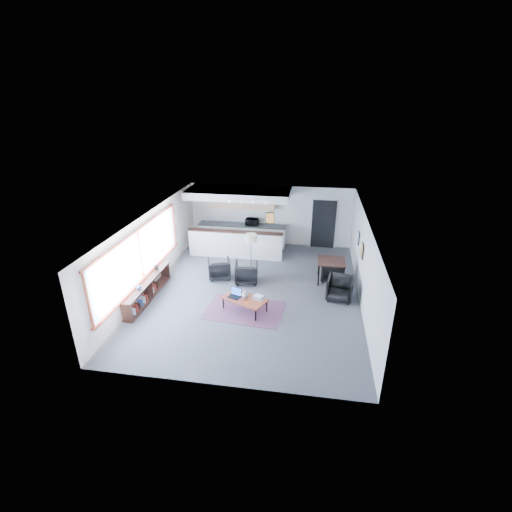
# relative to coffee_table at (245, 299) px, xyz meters

# --- Properties ---
(room) EXTENTS (7.02, 9.02, 2.62)m
(room) POSITION_rel_coffee_table_xyz_m (0.05, 1.24, 0.90)
(room) COLOR #464649
(room) RESTS_ON ground
(window) EXTENTS (0.10, 5.95, 1.66)m
(window) POSITION_rel_coffee_table_xyz_m (-3.41, 0.34, 1.06)
(window) COLOR #8CBFFF
(window) RESTS_ON room
(console) EXTENTS (0.35, 3.00, 0.80)m
(console) POSITION_rel_coffee_table_xyz_m (-3.25, 0.20, -0.07)
(console) COLOR black
(console) RESTS_ON floor
(kitchenette) EXTENTS (4.20, 1.96, 2.60)m
(kitchenette) POSITION_rel_coffee_table_xyz_m (-1.15, 4.95, 0.98)
(kitchenette) COLOR white
(kitchenette) RESTS_ON floor
(doorway) EXTENTS (1.10, 0.12, 2.15)m
(doorway) POSITION_rel_coffee_table_xyz_m (2.35, 5.67, 0.68)
(doorway) COLOR black
(doorway) RESTS_ON room
(track_light) EXTENTS (1.60, 0.07, 0.15)m
(track_light) POSITION_rel_coffee_table_xyz_m (-0.54, 3.44, 2.13)
(track_light) COLOR silver
(track_light) RESTS_ON room
(wall_art_lower) EXTENTS (0.03, 0.38, 0.48)m
(wall_art_lower) POSITION_rel_coffee_table_xyz_m (3.52, 1.64, 1.15)
(wall_art_lower) COLOR black
(wall_art_lower) RESTS_ON room
(wall_art_upper) EXTENTS (0.03, 0.34, 0.44)m
(wall_art_upper) POSITION_rel_coffee_table_xyz_m (3.52, 2.94, 1.10)
(wall_art_upper) COLOR black
(wall_art_upper) RESTS_ON room
(kilim_rug) EXTENTS (2.49, 1.81, 0.01)m
(kilim_rug) POSITION_rel_coffee_table_xyz_m (0.00, 0.00, -0.39)
(kilim_rug) COLOR #4F2A40
(kilim_rug) RESTS_ON floor
(coffee_table) EXTENTS (1.48, 1.19, 0.43)m
(coffee_table) POSITION_rel_coffee_table_xyz_m (0.00, 0.00, 0.00)
(coffee_table) COLOR maroon
(coffee_table) RESTS_ON floor
(laptop) EXTENTS (0.45, 0.40, 0.26)m
(laptop) POSITION_rel_coffee_table_xyz_m (-0.31, 0.07, 0.11)
(laptop) COLOR black
(laptop) RESTS_ON coffee_table
(ceramic_pot) EXTENTS (0.23, 0.23, 0.23)m
(ceramic_pot) POSITION_rel_coffee_table_xyz_m (0.01, 0.01, 0.15)
(ceramic_pot) COLOR gray
(ceramic_pot) RESTS_ON coffee_table
(book_stack) EXTENTS (0.41, 0.38, 0.10)m
(book_stack) POSITION_rel_coffee_table_xyz_m (0.43, 0.05, 0.08)
(book_stack) COLOR silver
(book_stack) RESTS_ON coffee_table
(coaster) EXTENTS (0.11, 0.11, 0.01)m
(coaster) POSITION_rel_coffee_table_xyz_m (0.11, -0.22, 0.04)
(coaster) COLOR #E5590C
(coaster) RESTS_ON coffee_table
(armchair_left) EXTENTS (0.95, 0.92, 0.79)m
(armchair_left) POSITION_rel_coffee_table_xyz_m (-1.34, 2.05, -0.00)
(armchair_left) COLOR black
(armchair_left) RESTS_ON floor
(armchair_right) EXTENTS (0.87, 0.83, 0.80)m
(armchair_right) POSITION_rel_coffee_table_xyz_m (-0.29, 1.87, 0.01)
(armchair_right) COLOR black
(armchair_right) RESTS_ON floor
(floor_lamp) EXTENTS (0.51, 0.51, 1.50)m
(floor_lamp) POSITION_rel_coffee_table_xyz_m (-0.28, 2.72, 0.90)
(floor_lamp) COLOR black
(floor_lamp) RESTS_ON floor
(dining_table) EXTENTS (0.95, 0.95, 0.80)m
(dining_table) POSITION_rel_coffee_table_xyz_m (2.63, 2.42, 0.33)
(dining_table) COLOR black
(dining_table) RESTS_ON floor
(dining_chair_near) EXTENTS (0.79, 0.75, 0.71)m
(dining_chair_near) POSITION_rel_coffee_table_xyz_m (2.90, 1.19, -0.04)
(dining_chair_near) COLOR black
(dining_chair_near) RESTS_ON floor
(dining_chair_far) EXTENTS (0.72, 0.68, 0.70)m
(dining_chair_far) POSITION_rel_coffee_table_xyz_m (2.71, 2.49, -0.05)
(dining_chair_far) COLOR black
(dining_chair_far) RESTS_ON floor
(microwave) EXTENTS (0.55, 0.34, 0.35)m
(microwave) POSITION_rel_coffee_table_xyz_m (-0.71, 5.39, 0.71)
(microwave) COLOR black
(microwave) RESTS_ON kitchenette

